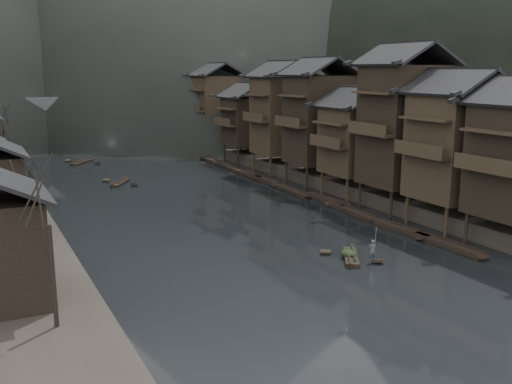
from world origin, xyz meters
TOP-DOWN VIEW (x-y plane):
  - water at (0.00, 0.00)m, footprint 300.00×300.00m
  - right_bank at (35.00, 40.00)m, footprint 40.00×200.00m
  - stilt_houses at (17.28, 19.09)m, footprint 9.00×67.60m
  - bare_trees at (-17.00, 22.25)m, footprint 3.86×72.58m
  - moored_sampans at (11.93, 20.86)m, footprint 2.47×60.15m
  - midriver_boats at (-4.51, 52.76)m, footprint 9.30×39.45m
  - stone_bridge at (-0.00, 72.00)m, footprint 40.00×6.00m
  - hero_sampan at (3.59, -4.56)m, footprint 3.18×4.32m
  - cargo_heap at (3.48, -4.38)m, footprint 1.02×1.33m
  - boatman at (4.47, -5.92)m, footprint 0.65×0.53m
  - bamboo_pole at (4.67, -5.92)m, footprint 1.77×2.30m

SIDE VIEW (x-z plane):
  - water at x=0.00m, z-range 0.00..0.00m
  - midriver_boats at x=-4.51m, z-range -0.02..0.43m
  - hero_sampan at x=3.59m, z-range -0.01..0.42m
  - moored_sampans at x=11.93m, z-range -0.03..0.44m
  - cargo_heap at x=3.48m, z-range 0.43..1.04m
  - right_bank at x=35.00m, z-range 0.00..1.80m
  - boatman at x=4.47m, z-range 0.43..1.98m
  - bamboo_pole at x=4.67m, z-range 1.98..5.40m
  - stone_bridge at x=0.00m, z-range 0.61..9.61m
  - bare_trees at x=-17.00m, z-range 2.56..10.28m
  - stilt_houses at x=17.28m, z-range 0.69..17.32m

